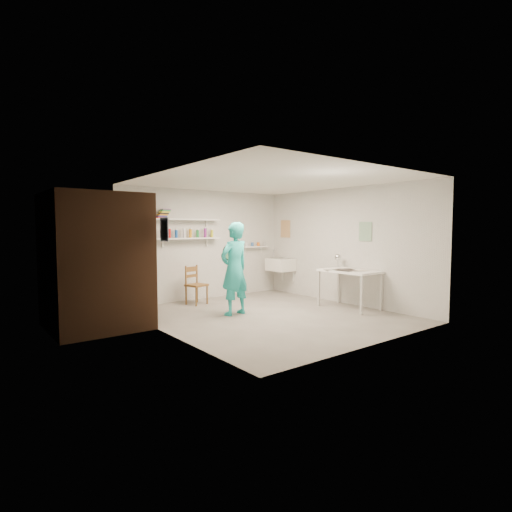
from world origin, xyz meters
TOP-DOWN VIEW (x-y plane):
  - floor at (0.00, 0.00)m, footprint 4.00×4.50m
  - ceiling at (0.00, 0.00)m, footprint 4.00×4.50m
  - wall_back at (0.00, 2.26)m, footprint 4.00×0.02m
  - wall_front at (0.00, -2.26)m, footprint 4.00×0.02m
  - wall_left at (-2.01, 0.00)m, footprint 0.02×4.50m
  - wall_right at (2.01, 0.00)m, footprint 0.02×4.50m
  - doorway_recess at (-1.99, 1.05)m, footprint 0.02×0.90m
  - corridor_box at (-2.70, 1.05)m, footprint 1.40×1.50m
  - door_lintel at (-1.97, 1.05)m, footprint 0.06×1.05m
  - door_jamb_near at (-1.97, 0.55)m, footprint 0.06×0.10m
  - door_jamb_far at (-1.97, 1.55)m, footprint 0.06×0.10m
  - shelf_lower at (-0.50, 2.13)m, footprint 1.50×0.22m
  - shelf_upper at (-0.50, 2.13)m, footprint 1.50×0.22m
  - ledge_shelf at (1.35, 2.17)m, footprint 0.70×0.14m
  - poster_left at (-1.99, 0.05)m, footprint 0.01×0.28m
  - poster_right_a at (1.99, 1.80)m, footprint 0.01×0.34m
  - poster_right_b at (1.99, -0.55)m, footprint 0.01×0.30m
  - belfast_sink at (1.75, 1.70)m, footprint 0.48×0.60m
  - man at (-0.46, 0.45)m, footprint 0.66×0.49m
  - wall_clock at (-0.42, 0.66)m, footprint 0.30×0.08m
  - wooden_chair at (-0.52, 1.73)m, footprint 0.45×0.44m
  - work_table at (1.64, -0.46)m, footprint 0.68×1.13m
  - desk_lamp at (1.83, -0.01)m, footprint 0.14×0.14m
  - spray_cans at (-0.50, 2.13)m, footprint 1.29×0.06m
  - book_stack at (-1.04, 2.13)m, footprint 0.30×0.14m
  - ledge_pots at (1.35, 2.17)m, footprint 0.48×0.07m
  - papers at (1.64, -0.46)m, footprint 0.30×0.22m

SIDE VIEW (x-z plane):
  - floor at x=0.00m, z-range -0.02..0.00m
  - work_table at x=1.64m, z-range 0.00..0.75m
  - wooden_chair at x=-0.52m, z-range 0.00..0.80m
  - belfast_sink at x=1.75m, z-range 0.55..0.85m
  - papers at x=1.64m, z-range 0.75..0.78m
  - man at x=-0.46m, z-range 0.00..1.67m
  - desk_lamp at x=1.83m, z-range 0.90..1.04m
  - doorway_recess at x=-1.99m, z-range 0.00..2.00m
  - door_jamb_near at x=-1.97m, z-range 0.00..2.00m
  - door_jamb_far at x=-1.97m, z-range 0.00..2.00m
  - corridor_box at x=-2.70m, z-range 0.00..2.10m
  - wall_clock at x=-0.42m, z-range 0.97..1.27m
  - ledge_shelf at x=1.35m, z-range 1.11..1.14m
  - ledge_pots at x=1.35m, z-range 1.14..1.22m
  - wall_back at x=0.00m, z-range 0.00..2.40m
  - wall_front at x=0.00m, z-range 0.00..2.40m
  - wall_left at x=-2.01m, z-range 0.00..2.40m
  - wall_right at x=2.01m, z-range 0.00..2.40m
  - shelf_lower at x=-0.50m, z-range 1.34..1.36m
  - spray_cans at x=-0.50m, z-range 1.36..1.53m
  - poster_right_b at x=1.99m, z-range 1.31..1.69m
  - poster_left at x=-1.99m, z-range 1.37..1.73m
  - poster_right_a at x=1.99m, z-range 1.34..1.76m
  - shelf_upper at x=-0.50m, z-range 1.74..1.76m
  - book_stack at x=-1.04m, z-range 1.77..1.96m
  - door_lintel at x=-1.97m, z-range 2.00..2.10m
  - ceiling at x=0.00m, z-range 2.40..2.42m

